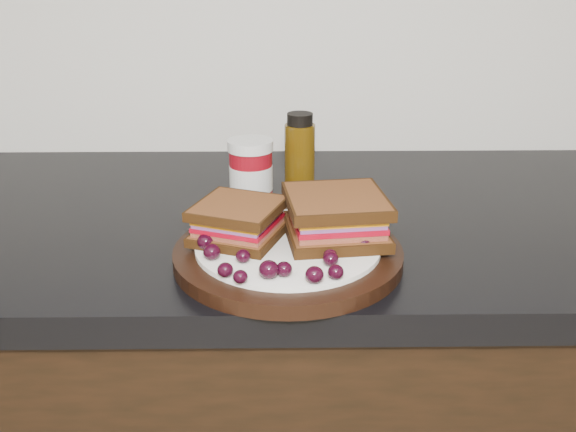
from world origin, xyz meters
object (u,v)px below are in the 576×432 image
condiment_jar (251,173)px  oil_bottle (300,155)px  plate (288,254)px  sandwich_left (238,221)px

condiment_jar → oil_bottle: bearing=27.9°
plate → oil_bottle: (0.02, 0.23, 0.06)m
plate → oil_bottle: size_ratio=2.17×
plate → condiment_jar: size_ratio=2.83×
plate → condiment_jar: 0.21m
sandwich_left → oil_bottle: size_ratio=0.77×
plate → condiment_jar: bearing=105.0°
condiment_jar → plate: bearing=-75.0°
condiment_jar → sandwich_left: bearing=-92.7°
sandwich_left → oil_bottle: oil_bottle is taller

